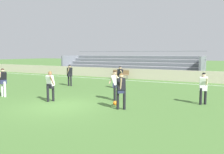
# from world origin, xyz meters

# --- Properties ---
(ground_plane) EXTENTS (160.00, 160.00, 0.00)m
(ground_plane) POSITION_xyz_m (0.00, 0.00, 0.00)
(ground_plane) COLOR #477033
(field_line_sideline) EXTENTS (44.00, 0.12, 0.01)m
(field_line_sideline) POSITION_xyz_m (0.00, 11.75, 0.00)
(field_line_sideline) COLOR white
(field_line_sideline) RESTS_ON ground
(sideline_wall) EXTENTS (48.00, 0.16, 1.04)m
(sideline_wall) POSITION_xyz_m (0.00, 13.27, 0.52)
(sideline_wall) COLOR beige
(sideline_wall) RESTS_ON ground
(bleacher_stand) EXTENTS (16.82, 3.98, 2.88)m
(bleacher_stand) POSITION_xyz_m (-3.78, 16.26, 1.23)
(bleacher_stand) COLOR #B2B2B7
(bleacher_stand) RESTS_ON ground
(bench_near_wall_gap) EXTENTS (1.80, 0.40, 0.90)m
(bench_near_wall_gap) POSITION_xyz_m (-2.84, 12.53, 0.55)
(bench_near_wall_gap) COLOR olive
(bench_near_wall_gap) RESTS_ON ground
(player_white_on_ball) EXTENTS (0.60, 0.51, 1.66)m
(player_white_on_ball) POSITION_xyz_m (1.78, 2.56, 0.99)
(player_white_on_ball) COLOR black
(player_white_on_ball) RESTS_ON ground
(player_dark_pressing_high) EXTENTS (0.47, 0.63, 1.70)m
(player_dark_pressing_high) POSITION_xyz_m (3.03, 0.83, 1.02)
(player_dark_pressing_high) COLOR black
(player_dark_pressing_high) RESTS_ON ground
(player_dark_wide_left) EXTENTS (0.44, 0.62, 1.66)m
(player_dark_wide_left) POSITION_xyz_m (0.11, 6.56, 0.99)
(player_dark_wide_left) COLOR white
(player_dark_wide_left) RESTS_ON ground
(player_white_wide_right) EXTENTS (0.46, 0.46, 1.65)m
(player_white_wide_right) POSITION_xyz_m (-1.14, 0.63, 0.98)
(player_white_wide_right) COLOR black
(player_white_wide_right) RESTS_ON ground
(player_dark_challenging) EXTENTS (0.43, 0.61, 1.69)m
(player_dark_challenging) POSITION_xyz_m (-4.11, 5.97, 1.01)
(player_dark_challenging) COLOR black
(player_dark_challenging) RESTS_ON ground
(player_dark_overlapping) EXTENTS (0.49, 0.60, 1.71)m
(player_dark_overlapping) POSITION_xyz_m (-4.63, 0.33, 1.03)
(player_dark_overlapping) COLOR white
(player_dark_overlapping) RESTS_ON ground
(player_white_trailing_run) EXTENTS (0.47, 0.60, 1.64)m
(player_white_trailing_run) POSITION_xyz_m (6.24, 3.78, 0.98)
(player_white_trailing_run) COLOR black
(player_white_trailing_run) RESTS_ON ground
(soccer_ball) EXTENTS (0.22, 0.22, 0.22)m
(soccer_ball) POSITION_xyz_m (2.38, 1.48, 0.11)
(soccer_ball) COLOR orange
(soccer_ball) RESTS_ON ground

